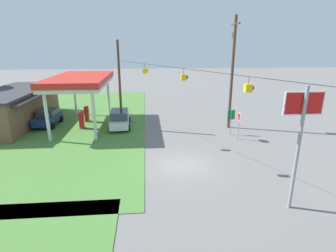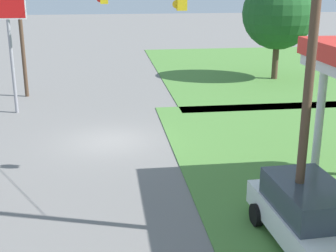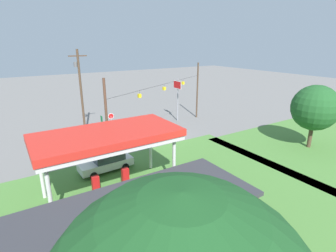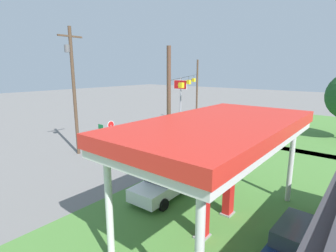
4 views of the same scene
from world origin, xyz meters
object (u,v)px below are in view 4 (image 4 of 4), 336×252
object	(u,v)px
stop_sign_roadside	(111,128)
utility_pole_main	(73,86)
car_at_pumps_front	(168,180)
car_at_pumps_rear	(302,244)
fuel_pump_near	(228,199)
route_sign	(101,132)
gas_station_canopy	(220,131)
stop_sign_overhead	(180,93)
fuel_pump_far	(203,221)

from	to	relation	value
stop_sign_roadside	utility_pole_main	xyz separation A→B (m)	(3.61, -0.25, 4.26)
car_at_pumps_front	car_at_pumps_rear	size ratio (longest dim) A/B	1.20
fuel_pump_near	car_at_pumps_rear	world-z (taller)	fuel_pump_near
route_sign	utility_pole_main	xyz separation A→B (m)	(2.21, -0.52, 4.36)
car_at_pumps_rear	route_sign	world-z (taller)	route_sign
fuel_pump_near	car_at_pumps_front	xyz separation A→B (m)	(0.22, -3.84, 0.09)
car_at_pumps_front	car_at_pumps_rear	xyz separation A→B (m)	(1.30, 7.68, -0.03)
gas_station_canopy	car_at_pumps_rear	bearing A→B (deg)	86.02
utility_pole_main	stop_sign_overhead	bearing A→B (deg)	175.68
fuel_pump_near	stop_sign_overhead	distance (m)	20.75
fuel_pump_near	car_at_pumps_front	world-z (taller)	car_at_pumps_front
stop_sign_overhead	fuel_pump_far	bearing A→B (deg)	39.06
gas_station_canopy	car_at_pumps_front	world-z (taller)	gas_station_canopy
gas_station_canopy	fuel_pump_near	world-z (taller)	gas_station_canopy
route_sign	stop_sign_roadside	bearing A→B (deg)	-169.11
stop_sign_overhead	route_sign	bearing A→B (deg)	-2.62
stop_sign_overhead	route_sign	size ratio (longest dim) A/B	2.70
stop_sign_roadside	route_sign	size ratio (longest dim) A/B	1.04
gas_station_canopy	car_at_pumps_rear	xyz separation A→B (m)	(0.27, 3.84, -3.81)
fuel_pump_far	stop_sign_overhead	size ratio (longest dim) A/B	0.27
route_sign	utility_pole_main	world-z (taller)	utility_pole_main
car_at_pumps_front	utility_pole_main	distance (m)	12.42
stop_sign_roadside	route_sign	bearing A→B (deg)	-169.11
stop_sign_roadside	stop_sign_overhead	bearing A→B (deg)	-4.45
fuel_pump_far	route_sign	xyz separation A→B (m)	(-5.52, -14.59, 0.86)
gas_station_canopy	route_sign	distance (m)	15.50
fuel_pump_near	route_sign	bearing A→B (deg)	-101.70
car_at_pumps_front	stop_sign_overhead	distance (m)	18.53
car_at_pumps_front	utility_pole_main	world-z (taller)	utility_pole_main
route_sign	fuel_pump_far	bearing A→B (deg)	69.27
gas_station_canopy	utility_pole_main	world-z (taller)	utility_pole_main
fuel_pump_far	stop_sign_overhead	xyz separation A→B (m)	(-17.31, -14.05, 3.73)
fuel_pump_far	gas_station_canopy	bearing A→B (deg)	179.93
utility_pole_main	car_at_pumps_rear	bearing A→B (deg)	83.00
fuel_pump_far	fuel_pump_near	bearing A→B (deg)	180.00
fuel_pump_far	car_at_pumps_front	xyz separation A→B (m)	(-2.28, -3.84, 0.09)
gas_station_canopy	fuel_pump_near	bearing A→B (deg)	-179.93
fuel_pump_near	car_at_pumps_front	size ratio (longest dim) A/B	0.35
car_at_pumps_rear	stop_sign_overhead	xyz separation A→B (m)	(-16.33, -17.89, 3.67)
route_sign	car_at_pumps_rear	bearing A→B (deg)	76.17
stop_sign_overhead	utility_pole_main	world-z (taller)	utility_pole_main
stop_sign_overhead	utility_pole_main	distance (m)	14.12
car_at_pumps_front	stop_sign_overhead	size ratio (longest dim) A/B	0.78
stop_sign_overhead	gas_station_canopy	bearing A→B (deg)	41.18
fuel_pump_far	stop_sign_overhead	world-z (taller)	stop_sign_overhead
utility_pole_main	route_sign	bearing A→B (deg)	166.85
fuel_pump_far	stop_sign_roadside	distance (m)	16.42
stop_sign_roadside	fuel_pump_far	bearing A→B (deg)	-114.96
gas_station_canopy	stop_sign_roadside	size ratio (longest dim) A/B	4.36
gas_station_canopy	fuel_pump_far	bearing A→B (deg)	-0.07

